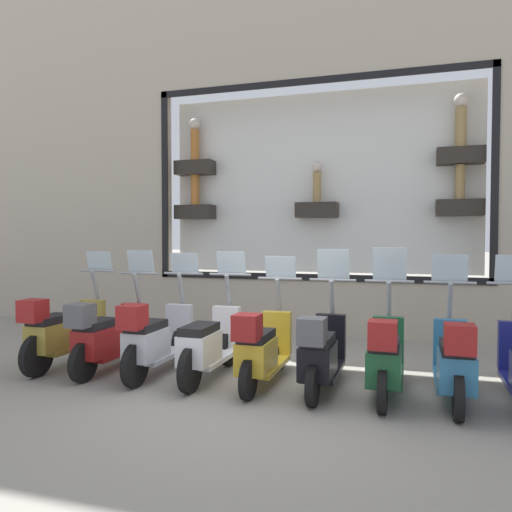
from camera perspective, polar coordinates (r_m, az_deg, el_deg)
name	(u,v)px	position (r m, az deg, el deg)	size (l,w,h in m)	color
ground_plane	(259,389)	(6.07, 0.29, -14.96)	(120.00, 120.00, 0.00)	gray
building_facade	(317,28)	(10.06, 6.93, 24.48)	(1.20, 36.00, 10.95)	#ADA08E
scooter_teal_1	(454,362)	(5.82, 21.74, -11.19)	(1.79, 0.61, 1.58)	black
scooter_green_2	(385,357)	(5.81, 14.55, -11.12)	(1.79, 0.60, 1.66)	black
scooter_black_3	(321,353)	(5.88, 7.45, -10.92)	(1.79, 0.60, 1.63)	black
scooter_yellow_4	(262,349)	(6.04, 0.64, -10.58)	(1.79, 0.61, 1.53)	black
scooter_white_5	(208,345)	(6.35, -5.45, -10.11)	(1.81, 0.60, 1.59)	black
scooter_silver_6	(155,339)	(6.60, -11.47, -9.33)	(1.81, 0.60, 1.56)	black
scooter_red_7	(107,337)	(6.96, -16.71, -8.83)	(1.80, 0.61, 1.60)	black
scooter_olive_8	(62,333)	(7.38, -21.33, -8.15)	(1.81, 0.61, 1.58)	black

